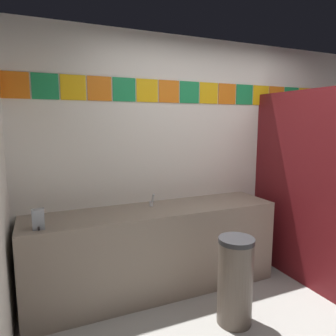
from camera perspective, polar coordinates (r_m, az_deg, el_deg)
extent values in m
cube|color=silver|center=(3.50, 7.00, 2.03)|extent=(4.02, 0.08, 2.54)
cube|color=orange|center=(2.97, -26.62, 13.67)|extent=(0.22, 0.01, 0.22)
cube|color=#1E8C4C|center=(2.97, -21.93, 13.95)|extent=(0.22, 0.01, 0.22)
cube|color=yellow|center=(2.98, -17.25, 14.15)|extent=(0.22, 0.01, 0.22)
cube|color=orange|center=(3.02, -12.65, 14.25)|extent=(0.22, 0.01, 0.22)
cube|color=#1E8C4C|center=(3.07, -8.18, 14.27)|extent=(0.22, 0.01, 0.22)
cube|color=yellow|center=(3.14, -3.89, 14.20)|extent=(0.22, 0.01, 0.22)
cube|color=orange|center=(3.23, 0.18, 14.07)|extent=(0.22, 0.01, 0.22)
cube|color=#1E8C4C|center=(3.33, 4.03, 13.89)|extent=(0.22, 0.01, 0.22)
cube|color=yellow|center=(3.45, 7.62, 13.66)|extent=(0.22, 0.01, 0.22)
cube|color=orange|center=(3.57, 10.96, 13.40)|extent=(0.22, 0.01, 0.22)
cube|color=#1E8C4C|center=(3.71, 14.06, 13.12)|extent=(0.22, 0.01, 0.22)
cube|color=yellow|center=(3.86, 16.93, 12.83)|extent=(0.22, 0.01, 0.22)
cube|color=orange|center=(4.01, 19.57, 12.53)|extent=(0.22, 0.01, 0.22)
cube|color=#1E8C4C|center=(4.18, 22.00, 12.23)|extent=(0.22, 0.01, 0.22)
cube|color=yellow|center=(4.35, 24.24, 11.93)|extent=(0.22, 0.01, 0.22)
cube|color=orange|center=(4.52, 26.31, 11.65)|extent=(0.22, 0.01, 0.22)
cube|color=#1E8C4C|center=(4.70, 28.22, 11.37)|extent=(0.22, 0.01, 0.22)
cube|color=gray|center=(3.12, -2.35, -15.01)|extent=(2.44, 0.57, 0.84)
cube|color=gray|center=(3.23, -4.11, -7.08)|extent=(2.44, 0.03, 0.08)
cylinder|color=silver|center=(2.97, -2.18, -8.80)|extent=(0.34, 0.34, 0.10)
cylinder|color=silver|center=(3.07, -3.15, -6.65)|extent=(0.04, 0.04, 0.05)
cylinder|color=silver|center=(3.01, -2.82, -5.59)|extent=(0.02, 0.06, 0.09)
cube|color=gray|center=(2.62, -23.04, -8.80)|extent=(0.09, 0.07, 0.16)
cylinder|color=black|center=(2.60, -22.95, -10.35)|extent=(0.02, 0.02, 0.03)
cube|color=maroon|center=(3.44, 23.14, -3.43)|extent=(0.04, 1.31, 1.98)
cylinder|color=white|center=(4.21, 27.27, -12.79)|extent=(0.38, 0.38, 0.40)
torus|color=white|center=(4.14, 27.48, -10.01)|extent=(0.39, 0.39, 0.05)
cube|color=white|center=(4.23, 25.42, -7.31)|extent=(0.34, 0.17, 0.34)
cylinder|color=brown|center=(2.76, 12.40, -20.21)|extent=(0.29, 0.29, 0.70)
cylinder|color=#262628|center=(2.60, 12.67, -13.05)|extent=(0.29, 0.29, 0.04)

